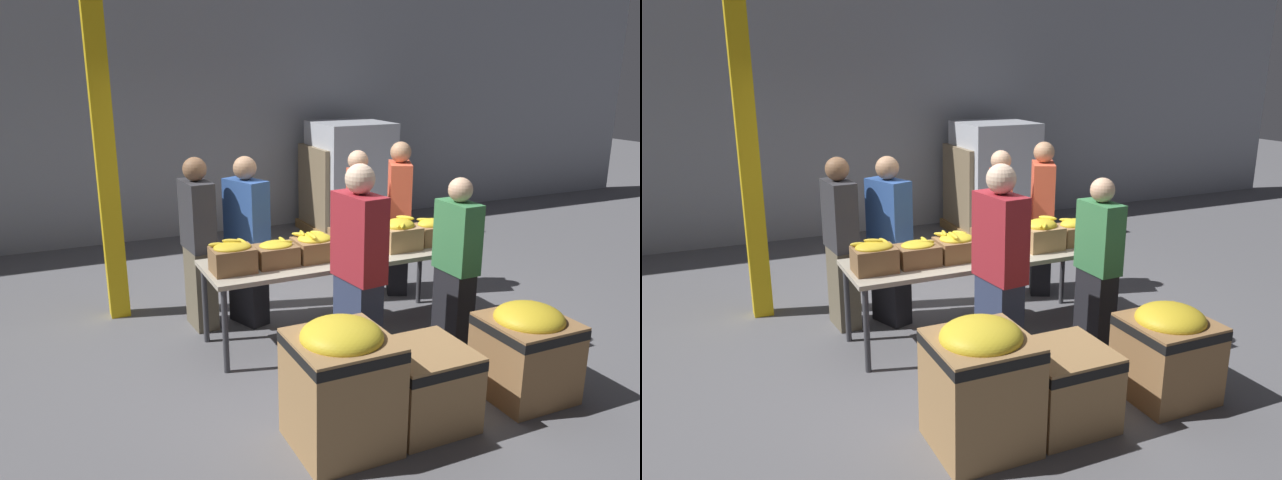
{
  "view_description": "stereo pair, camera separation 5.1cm",
  "coord_description": "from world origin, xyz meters",
  "views": [
    {
      "loc": [
        -2.36,
        -4.83,
        2.46
      ],
      "look_at": [
        -0.16,
        -0.03,
        0.93
      ],
      "focal_mm": 35.0,
      "sensor_mm": 36.0,
      "label": 1
    },
    {
      "loc": [
        -2.32,
        -4.85,
        2.46
      ],
      "look_at": [
        -0.16,
        -0.03,
        0.93
      ],
      "focal_mm": 35.0,
      "sensor_mm": 36.0,
      "label": 2
    }
  ],
  "objects": [
    {
      "name": "volunteer_0",
      "position": [
        0.63,
        0.77,
        0.79
      ],
      "size": [
        0.36,
        0.47,
        1.58
      ],
      "rotation": [
        0.0,
        0.0,
        -1.97
      ],
      "color": "#6B604C",
      "rests_on": "ground_plane"
    },
    {
      "name": "donation_bin_0",
      "position": [
        -0.73,
        -1.6,
        0.47
      ],
      "size": [
        0.64,
        0.64,
        0.89
      ],
      "color": "#A37A4C",
      "rests_on": "ground_plane"
    },
    {
      "name": "wall_back",
      "position": [
        0.0,
        4.01,
        2.0
      ],
      "size": [
        16.0,
        0.08,
        4.0
      ],
      "color": "#9399A3",
      "rests_on": "ground_plane"
    },
    {
      "name": "banana_box_0",
      "position": [
        -0.98,
        -0.07,
        0.9
      ],
      "size": [
        0.36,
        0.3,
        0.28
      ],
      "color": "olive",
      "rests_on": "sorting_table"
    },
    {
      "name": "banana_box_3",
      "position": [
        0.21,
        0.08,
        0.9
      ],
      "size": [
        0.35,
        0.31,
        0.27
      ],
      "color": "olive",
      "rests_on": "sorting_table"
    },
    {
      "name": "pallet_stack_2",
      "position": [
        2.05,
        3.3,
        0.61
      ],
      "size": [
        1.05,
        1.05,
        1.23
      ],
      "color": "olive",
      "rests_on": "ground_plane"
    },
    {
      "name": "pallet_stack_0",
      "position": [
        1.68,
        3.26,
        0.63
      ],
      "size": [
        1.04,
        1.04,
        1.28
      ],
      "color": "olive",
      "rests_on": "ground_plane"
    },
    {
      "name": "sorting_table",
      "position": [
        0.0,
        0.0,
        0.71
      ],
      "size": [
        2.39,
        0.76,
        0.77
      ],
      "color": "#B2A893",
      "rests_on": "ground_plane"
    },
    {
      "name": "donation_bin_2",
      "position": [
        0.82,
        -1.6,
        0.39
      ],
      "size": [
        0.61,
        0.61,
        0.73
      ],
      "color": "olive",
      "rests_on": "ground_plane"
    },
    {
      "name": "volunteer_3",
      "position": [
        0.8,
        -0.72,
        0.76
      ],
      "size": [
        0.22,
        0.42,
        1.54
      ],
      "rotation": [
        0.0,
        0.0,
        1.6
      ],
      "color": "black",
      "rests_on": "ground_plane"
    },
    {
      "name": "ground_plane",
      "position": [
        0.0,
        0.0,
        0.0
      ],
      "size": [
        30.0,
        30.0,
        0.0
      ],
      "primitive_type": "plane",
      "color": "slate"
    },
    {
      "name": "banana_box_2",
      "position": [
        -0.22,
        -0.03,
        0.89
      ],
      "size": [
        0.35,
        0.35,
        0.26
      ],
      "color": "olive",
      "rests_on": "sorting_table"
    },
    {
      "name": "banana_box_5",
      "position": [
        1.02,
        -0.04,
        0.89
      ],
      "size": [
        0.35,
        0.27,
        0.25
      ],
      "color": "olive",
      "rests_on": "sorting_table"
    },
    {
      "name": "support_pillar",
      "position": [
        -1.77,
        1.3,
        2.0
      ],
      "size": [
        0.18,
        0.18,
        4.0
      ],
      "color": "yellow",
      "rests_on": "ground_plane"
    },
    {
      "name": "volunteer_4",
      "position": [
        1.12,
        0.74,
        0.82
      ],
      "size": [
        0.4,
        0.49,
        1.65
      ],
      "rotation": [
        0.0,
        0.0,
        -2.04
      ],
      "color": "black",
      "rests_on": "ground_plane"
    },
    {
      "name": "pallet_stack_1",
      "position": [
        1.78,
        3.16,
        0.8
      ],
      "size": [
        1.11,
        1.11,
        1.62
      ],
      "color": "olive",
      "rests_on": "ground_plane"
    },
    {
      "name": "volunteer_2",
      "position": [
        -0.64,
        0.59,
        0.81
      ],
      "size": [
        0.36,
        0.48,
        1.62
      ],
      "rotation": [
        0.0,
        0.0,
        -1.2
      ],
      "color": "black",
      "rests_on": "ground_plane"
    },
    {
      "name": "banana_box_1",
      "position": [
        -0.59,
        -0.05,
        0.88
      ],
      "size": [
        0.35,
        0.3,
        0.22
      ],
      "color": "olive",
      "rests_on": "sorting_table"
    },
    {
      "name": "donation_bin_1",
      "position": [
        -0.09,
        -1.6,
        0.31
      ],
      "size": [
        0.6,
        0.6,
        0.56
      ],
      "color": "#A37A4C",
      "rests_on": "ground_plane"
    },
    {
      "name": "volunteer_1",
      "position": [
        -0.18,
        -0.78,
        0.86
      ],
      "size": [
        0.28,
        0.49,
        1.72
      ],
      "rotation": [
        0.0,
        0.0,
        1.69
      ],
      "color": "#2D3856",
      "rests_on": "ground_plane"
    },
    {
      "name": "banana_box_4",
      "position": [
        0.63,
        -0.06,
        0.91
      ],
      "size": [
        0.36,
        0.34,
        0.3
      ],
      "color": "tan",
      "rests_on": "sorting_table"
    },
    {
      "name": "volunteer_5",
      "position": [
        -1.07,
        0.69,
        0.81
      ],
      "size": [
        0.25,
        0.45,
        1.63
      ],
      "rotation": [
        0.0,
        0.0,
        -1.49
      ],
      "color": "#6B604C",
      "rests_on": "ground_plane"
    }
  ]
}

